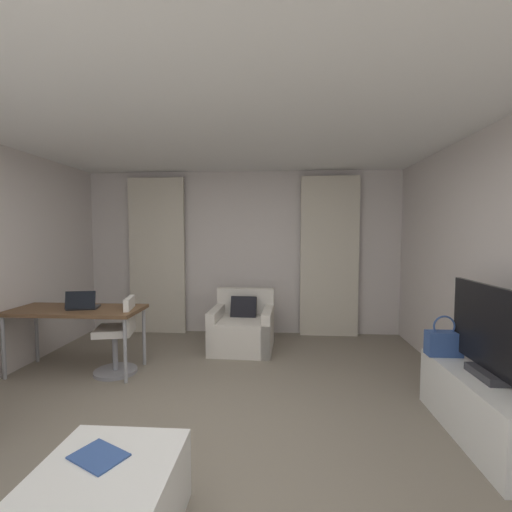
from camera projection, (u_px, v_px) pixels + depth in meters
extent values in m
plane|color=gray|center=(203.00, 439.00, 2.75)|extent=(12.00, 12.00, 0.00)
cube|color=silver|center=(243.00, 253.00, 5.69)|extent=(5.12, 0.06, 2.60)
cube|color=white|center=(200.00, 96.00, 2.58)|extent=(5.12, 6.12, 0.06)
cube|color=beige|center=(157.00, 256.00, 5.65)|extent=(0.90, 0.06, 2.50)
cube|color=beige|center=(329.00, 257.00, 5.47)|extent=(0.90, 0.06, 2.50)
cube|color=silver|center=(242.00, 334.00, 4.87)|extent=(0.87, 0.86, 0.44)
cube|color=silver|center=(246.00, 301.00, 5.18)|extent=(0.84, 0.18, 0.37)
cube|color=silver|center=(268.00, 330.00, 4.82)|extent=(0.16, 0.83, 0.58)
cube|color=silver|center=(217.00, 328.00, 4.90)|extent=(0.16, 0.83, 0.58)
cube|color=black|center=(244.00, 309.00, 4.97)|extent=(0.37, 0.22, 0.37)
cube|color=brown|center=(77.00, 310.00, 4.06)|extent=(1.48, 0.63, 0.04)
cylinder|color=#99999E|center=(37.00, 334.00, 4.39)|extent=(0.04, 0.04, 0.71)
cylinder|color=#99999E|center=(144.00, 336.00, 4.30)|extent=(0.04, 0.04, 0.71)
cylinder|color=#99999E|center=(4.00, 348.00, 3.86)|extent=(0.04, 0.04, 0.71)
cylinder|color=#99999E|center=(125.00, 351.00, 3.77)|extent=(0.04, 0.04, 0.71)
cylinder|color=gray|center=(115.00, 354.00, 4.04)|extent=(0.06, 0.06, 0.46)
cylinder|color=gray|center=(116.00, 371.00, 4.06)|extent=(0.48, 0.48, 0.04)
cube|color=silver|center=(115.00, 331.00, 4.02)|extent=(0.47, 0.47, 0.08)
cube|color=silver|center=(130.00, 312.00, 4.04)|extent=(0.13, 0.36, 0.34)
cube|color=#2D2D33|center=(84.00, 308.00, 4.07)|extent=(0.36, 0.28, 0.02)
cube|color=black|center=(80.00, 300.00, 3.95)|extent=(0.32, 0.12, 0.20)
cube|color=white|center=(108.00, 502.00, 1.84)|extent=(0.70, 0.70, 0.42)
cube|color=#335193|center=(99.00, 456.00, 1.88)|extent=(0.34, 0.31, 0.01)
cube|color=white|center=(486.00, 408.00, 2.74)|extent=(0.49, 1.29, 0.50)
cube|color=#333338|center=(490.00, 374.00, 2.70)|extent=(0.20, 0.36, 0.06)
cube|color=black|center=(492.00, 329.00, 2.67)|extent=(0.04, 1.06, 0.65)
cube|color=#335193|center=(444.00, 343.00, 3.19)|extent=(0.30, 0.14, 0.22)
torus|color=#335193|center=(444.00, 326.00, 3.18)|extent=(0.20, 0.02, 0.20)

